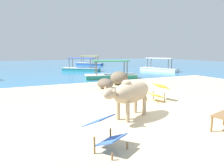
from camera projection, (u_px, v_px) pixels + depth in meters
The scene contains 11 objects.
sand_beach at pixel (161, 114), 6.41m from camera, with size 18.00×14.00×0.04m, color #CCB78E.
water_surface at pixel (51, 66), 26.08m from camera, with size 60.00×36.00×0.03m, color teal.
cow at pixel (131, 92), 5.88m from camera, with size 2.01×1.25×1.15m.
deck_chair_near at pixel (105, 131), 4.01m from camera, with size 0.84×0.93×0.68m.
deck_chair_far at pixel (158, 91), 7.95m from camera, with size 0.88×0.72×0.68m.
shore_rock_large at pixel (119, 78), 11.75m from camera, with size 1.03×1.02×0.78m, color #756651.
shore_rock_medium at pixel (105, 83), 10.59m from camera, with size 0.99×0.80×0.53m, color #6B5B4C.
boat_green at pixel (111, 75), 14.48m from camera, with size 3.84×1.93×1.29m.
boat_blue at pixel (90, 63), 28.04m from camera, with size 3.47×3.36×1.29m.
boat_teal at pixel (81, 68), 19.90m from camera, with size 3.61×3.17×1.29m.
boat_white at pixel (159, 68), 19.68m from camera, with size 2.68×3.80×1.29m.
Camera 1 is at (-4.02, -4.94, 1.98)m, focal length 32.69 mm.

